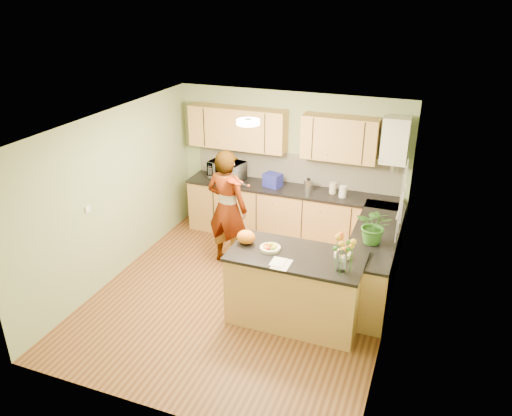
% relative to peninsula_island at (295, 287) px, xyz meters
% --- Properties ---
extents(floor, '(4.50, 4.50, 0.00)m').
position_rel_peninsula_island_xyz_m(floor, '(-0.86, 0.24, -0.49)').
color(floor, '#552F18').
rests_on(floor, ground).
extents(ceiling, '(4.00, 4.50, 0.02)m').
position_rel_peninsula_island_xyz_m(ceiling, '(-0.86, 0.24, 2.01)').
color(ceiling, white).
rests_on(ceiling, wall_back).
extents(wall_back, '(4.00, 0.02, 2.50)m').
position_rel_peninsula_island_xyz_m(wall_back, '(-0.86, 2.49, 0.76)').
color(wall_back, '#90AB7A').
rests_on(wall_back, floor).
extents(wall_front, '(4.00, 0.02, 2.50)m').
position_rel_peninsula_island_xyz_m(wall_front, '(-0.86, -2.01, 0.76)').
color(wall_front, '#90AB7A').
rests_on(wall_front, floor).
extents(wall_left, '(0.02, 4.50, 2.50)m').
position_rel_peninsula_island_xyz_m(wall_left, '(-2.86, 0.24, 0.76)').
color(wall_left, '#90AB7A').
rests_on(wall_left, floor).
extents(wall_right, '(0.02, 4.50, 2.50)m').
position_rel_peninsula_island_xyz_m(wall_right, '(1.14, 0.24, 0.76)').
color(wall_right, '#90AB7A').
rests_on(wall_right, floor).
extents(back_counter, '(3.64, 0.62, 0.94)m').
position_rel_peninsula_island_xyz_m(back_counter, '(-0.76, 2.19, -0.02)').
color(back_counter, tan).
rests_on(back_counter, floor).
extents(right_counter, '(0.62, 2.24, 0.94)m').
position_rel_peninsula_island_xyz_m(right_counter, '(0.84, 1.09, -0.02)').
color(right_counter, tan).
rests_on(right_counter, floor).
extents(splashback, '(3.60, 0.02, 0.52)m').
position_rel_peninsula_island_xyz_m(splashback, '(-0.76, 2.47, 0.71)').
color(splashback, silver).
rests_on(splashback, back_counter).
extents(upper_cabinets, '(3.20, 0.34, 0.70)m').
position_rel_peninsula_island_xyz_m(upper_cabinets, '(-1.03, 2.32, 1.36)').
color(upper_cabinets, tan).
rests_on(upper_cabinets, wall_back).
extents(boiler, '(0.40, 0.30, 0.86)m').
position_rel_peninsula_island_xyz_m(boiler, '(0.84, 2.33, 1.41)').
color(boiler, white).
rests_on(boiler, wall_back).
extents(window_right, '(0.01, 1.30, 1.05)m').
position_rel_peninsula_island_xyz_m(window_right, '(1.14, 0.84, 1.06)').
color(window_right, white).
rests_on(window_right, wall_right).
extents(light_switch, '(0.02, 0.09, 0.09)m').
position_rel_peninsula_island_xyz_m(light_switch, '(-2.84, -0.36, 0.81)').
color(light_switch, white).
rests_on(light_switch, wall_left).
extents(ceiling_lamp, '(0.30, 0.30, 0.07)m').
position_rel_peninsula_island_xyz_m(ceiling_lamp, '(-0.86, 0.54, 1.97)').
color(ceiling_lamp, '#FFEABF').
rests_on(ceiling_lamp, ceiling).
extents(peninsula_island, '(1.70, 0.87, 0.98)m').
position_rel_peninsula_island_xyz_m(peninsula_island, '(0.00, 0.00, 0.00)').
color(peninsula_island, tan).
rests_on(peninsula_island, floor).
extents(fruit_dish, '(0.27, 0.27, 0.09)m').
position_rel_peninsula_island_xyz_m(fruit_dish, '(-0.35, 0.00, 0.53)').
color(fruit_dish, beige).
rests_on(fruit_dish, peninsula_island).
extents(orange_bowl, '(0.21, 0.21, 0.12)m').
position_rel_peninsula_island_xyz_m(orange_bowl, '(0.55, 0.15, 0.54)').
color(orange_bowl, beige).
rests_on(orange_bowl, peninsula_island).
extents(flower_vase, '(0.29, 0.29, 0.53)m').
position_rel_peninsula_island_xyz_m(flower_vase, '(0.60, -0.18, 0.84)').
color(flower_vase, silver).
rests_on(flower_vase, peninsula_island).
extents(orange_bag, '(0.27, 0.24, 0.18)m').
position_rel_peninsula_island_xyz_m(orange_bag, '(-0.70, 0.05, 0.58)').
color(orange_bag, orange).
rests_on(orange_bag, peninsula_island).
extents(papers, '(0.21, 0.29, 0.01)m').
position_rel_peninsula_island_xyz_m(papers, '(-0.10, -0.30, 0.49)').
color(papers, white).
rests_on(papers, peninsula_island).
extents(violinist, '(0.74, 0.55, 1.87)m').
position_rel_peninsula_island_xyz_m(violinist, '(-1.43, 1.08, 0.44)').
color(violinist, '#D8AA84').
rests_on(violinist, floor).
extents(violin, '(0.60, 0.52, 0.15)m').
position_rel_peninsula_island_xyz_m(violin, '(-1.23, 0.86, 1.01)').
color(violin, '#581405').
rests_on(violin, violinist).
extents(microwave, '(0.66, 0.50, 0.33)m').
position_rel_peninsula_island_xyz_m(microwave, '(-1.93, 2.21, 0.61)').
color(microwave, white).
rests_on(microwave, back_counter).
extents(blue_box, '(0.33, 0.28, 0.23)m').
position_rel_peninsula_island_xyz_m(blue_box, '(-1.06, 2.17, 0.57)').
color(blue_box, navy).
rests_on(blue_box, back_counter).
extents(kettle, '(0.14, 0.14, 0.27)m').
position_rel_peninsula_island_xyz_m(kettle, '(-0.45, 2.17, 0.56)').
color(kettle, '#AEAEB2').
rests_on(kettle, back_counter).
extents(jar_cream, '(0.14, 0.14, 0.18)m').
position_rel_peninsula_island_xyz_m(jar_cream, '(-0.05, 2.24, 0.54)').
color(jar_cream, beige).
rests_on(jar_cream, back_counter).
extents(jar_white, '(0.15, 0.15, 0.19)m').
position_rel_peninsula_island_xyz_m(jar_white, '(0.14, 2.13, 0.54)').
color(jar_white, white).
rests_on(jar_white, back_counter).
extents(potted_plant, '(0.50, 0.45, 0.51)m').
position_rel_peninsula_island_xyz_m(potted_plant, '(0.84, 0.72, 0.71)').
color(potted_plant, '#306923').
rests_on(potted_plant, right_counter).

